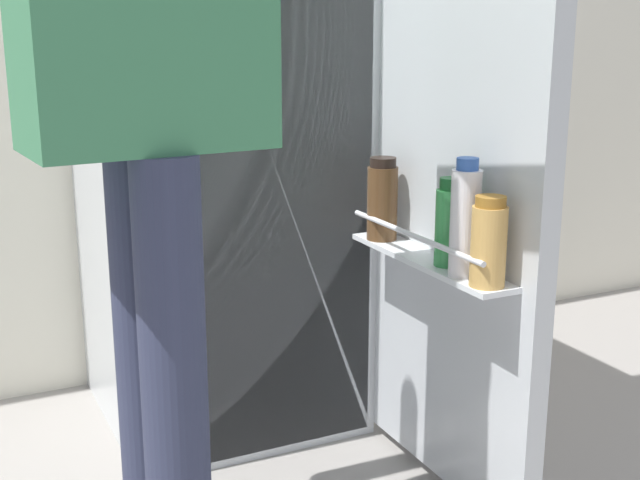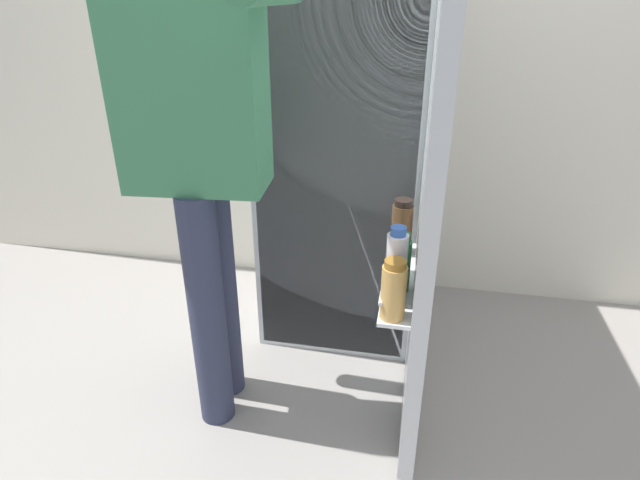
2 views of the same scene
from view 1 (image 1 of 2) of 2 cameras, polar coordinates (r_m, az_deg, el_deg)
The scene contains 2 objects.
refrigerator at distance 2.21m, azimuth -6.36°, elevation 8.73°, with size 0.68×1.26×1.70m.
person at distance 1.49m, azimuth -11.51°, elevation 12.84°, with size 0.58×0.71×1.71m.
Camera 1 is at (-0.71, -1.54, 1.06)m, focal length 47.10 mm.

